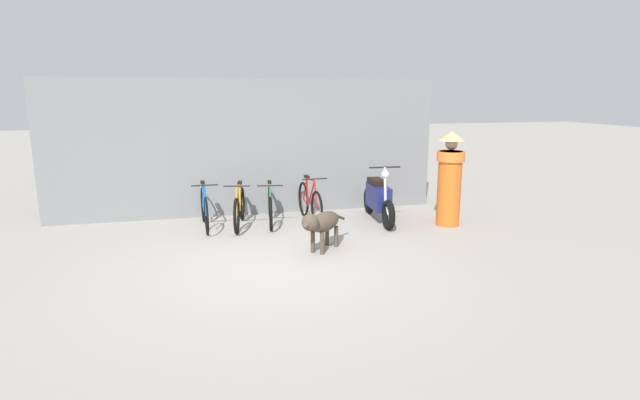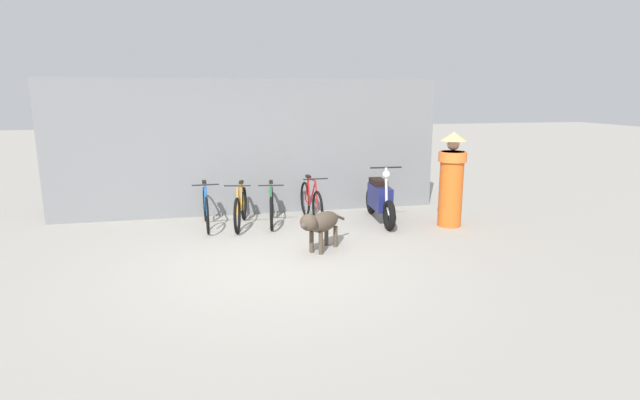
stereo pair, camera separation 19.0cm
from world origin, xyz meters
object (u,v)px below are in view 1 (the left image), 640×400
(bicycle_1, at_px, (239,208))
(bicycle_3, at_px, (310,203))
(motorcycle, at_px, (378,199))
(stray_dog, at_px, (322,223))
(person_in_robes, at_px, (450,177))
(bicycle_0, at_px, (204,209))
(bicycle_2, at_px, (270,206))

(bicycle_1, distance_m, bicycle_3, 1.33)
(motorcycle, relative_size, stray_dog, 1.92)
(person_in_robes, bearing_deg, bicycle_0, -49.53)
(bicycle_2, bearing_deg, bicycle_0, -81.47)
(bicycle_1, relative_size, stray_dog, 1.69)
(stray_dog, bearing_deg, bicycle_2, -119.77)
(motorcycle, bearing_deg, person_in_robes, 67.38)
(bicycle_3, relative_size, motorcycle, 0.89)
(motorcycle, xyz_separation_m, stray_dog, (-1.50, -1.53, 0.02))
(motorcycle, bearing_deg, bicycle_2, -95.37)
(bicycle_0, bearing_deg, bicycle_2, 88.49)
(motorcycle, distance_m, person_in_robes, 1.37)
(bicycle_2, distance_m, bicycle_3, 0.75)
(bicycle_0, relative_size, motorcycle, 0.87)
(bicycle_0, xyz_separation_m, stray_dog, (1.73, -1.85, 0.09))
(motorcycle, height_order, stray_dog, motorcycle)
(bicycle_2, bearing_deg, person_in_robes, 81.28)
(bicycle_1, distance_m, bicycle_2, 0.59)
(bicycle_0, xyz_separation_m, bicycle_2, (1.20, 0.02, -0.03))
(stray_dog, bearing_deg, bicycle_0, -92.41)
(stray_dog, height_order, person_in_robes, person_in_robes)
(bicycle_2, distance_m, motorcycle, 2.06)
(bicycle_0, bearing_deg, bicycle_3, 86.03)
(bicycle_0, distance_m, person_in_robes, 4.51)
(stray_dog, bearing_deg, bicycle_3, -142.43)
(motorcycle, bearing_deg, stray_dog, -40.20)
(motorcycle, relative_size, person_in_robes, 1.06)
(bicycle_2, bearing_deg, motorcycle, 87.92)
(bicycle_0, distance_m, stray_dog, 2.54)
(bicycle_0, height_order, bicycle_1, bicycle_0)
(motorcycle, xyz_separation_m, person_in_robes, (1.15, -0.58, 0.47))
(bicycle_2, height_order, motorcycle, motorcycle)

